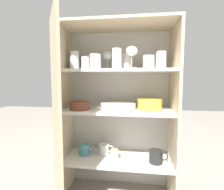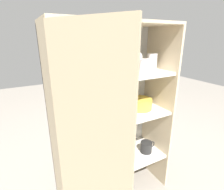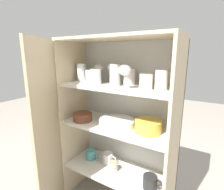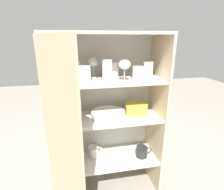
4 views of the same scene
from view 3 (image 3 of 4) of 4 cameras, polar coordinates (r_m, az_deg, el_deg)
The scene contains 25 objects.
cupboard_back_panel at distance 1.45m, azimuth 4.93°, elevation -8.83°, with size 0.83×0.02×1.27m, color silver.
cupboard_side_left at distance 1.54m, azimuth -11.86°, elevation -7.74°, with size 0.02×0.36×1.27m, color #CCB793.
cupboard_side_right at distance 1.18m, azimuth 19.51°, elevation -14.86°, with size 0.02×0.36×1.27m, color #CCB793.
cupboard_top_panel at distance 1.20m, azimuth 1.72°, elevation 18.11°, with size 0.83×0.36×0.02m, color #CCB793.
shelf_board_lower at distance 1.49m, azimuth 1.43°, elevation -23.60°, with size 0.80×0.32×0.02m, color silver.
shelf_board_middle at distance 1.30m, azimuth 1.53°, elevation -10.09°, with size 0.80×0.32×0.02m, color silver.
shelf_board_upper at distance 1.22m, azimuth 1.61°, elevation 2.76°, with size 0.80×0.32×0.02m, color silver.
cupboard_door at distance 1.25m, azimuth -20.02°, elevation -13.27°, with size 0.23×0.36×1.27m.
tumbler_glass_0 at distance 1.26m, azimuth -5.31°, elevation 6.01°, with size 0.08×0.08×0.11m.
tumbler_glass_1 at distance 1.41m, azimuth -9.85°, elevation 7.25°, with size 0.07×0.07×0.14m.
tumbler_glass_2 at distance 1.18m, azimuth 1.10°, elevation 6.50°, with size 0.07×0.07×0.15m.
tumbler_glass_3 at distance 1.08m, azimuth 11.00°, elevation 4.25°, with size 0.08×0.08×0.09m.
tumbler_glass_4 at distance 1.08m, azimuth 15.76°, elevation 4.71°, with size 0.07×0.07×0.12m.
tumbler_glass_5 at distance 1.34m, azimuth -7.24°, elevation 6.13°, with size 0.07×0.07×0.10m.
tumbler_glass_6 at distance 1.23m, azimuth 5.64°, elevation 6.04°, with size 0.08×0.08×0.12m.
wine_glass_0 at distance 1.32m, azimuth 0.28°, elevation 8.89°, with size 0.08×0.08×0.15m.
wine_glass_1 at distance 1.07m, azimuth 4.09°, elevation 7.68°, with size 0.08×0.08×0.15m.
wine_glass_2 at distance 1.39m, azimuth -4.38°, elevation 8.54°, with size 0.08×0.08×0.13m.
plate_stack_white at distance 1.28m, azimuth 1.59°, elevation -8.97°, with size 0.26×0.26×0.04m.
mixing_bowl_large at distance 1.19m, azimuth 11.72°, elevation -9.80°, with size 0.18×0.18×0.08m.
serving_bowl_small at distance 1.38m, azimuth -9.58°, elevation -6.94°, with size 0.15×0.15×0.06m.
coffee_mug_primary at distance 1.33m, azimuth 12.39°, elevation -26.01°, with size 0.14×0.10×0.09m.
coffee_mug_extra_1 at distance 1.60m, azimuth -6.88°, elevation -18.71°, with size 0.12×0.08×0.08m.
coffee_mug_extra_2 at distance 1.54m, azimuth -1.28°, elevation -19.82°, with size 0.12×0.09×0.08m.
storage_jar at distance 1.46m, azimuth 0.44°, elevation -22.27°, with size 0.07×0.07×0.07m.
Camera 3 is at (0.59, -0.88, 1.18)m, focal length 28.00 mm.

